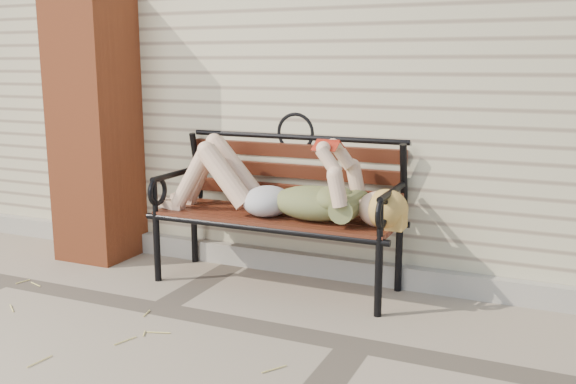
% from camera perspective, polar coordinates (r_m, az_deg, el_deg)
% --- Properties ---
extents(ground, '(80.00, 80.00, 0.00)m').
position_cam_1_polar(ground, '(3.51, 6.05, -13.35)').
color(ground, gray).
rests_on(ground, ground).
extents(house_wall, '(8.00, 4.00, 3.00)m').
position_cam_1_polar(house_wall, '(6.11, 15.25, 11.35)').
color(house_wall, beige).
rests_on(house_wall, ground).
extents(foundation_strip, '(8.00, 0.10, 0.15)m').
position_cam_1_polar(foundation_strip, '(4.35, 10.06, -7.41)').
color(foundation_strip, '#9D988E').
rests_on(foundation_strip, ground).
extents(brick_pillar, '(0.50, 0.50, 2.00)m').
position_cam_1_polar(brick_pillar, '(5.02, -16.75, 5.62)').
color(brick_pillar, '#A64925').
rests_on(brick_pillar, ground).
extents(garden_bench, '(1.76, 0.70, 1.14)m').
position_cam_1_polar(garden_bench, '(4.27, -0.55, 0.26)').
color(garden_bench, black).
rests_on(garden_bench, ground).
extents(reading_woman, '(1.66, 0.38, 0.52)m').
position_cam_1_polar(reading_woman, '(4.13, -1.17, 0.42)').
color(reading_woman, '#092E45').
rests_on(reading_woman, ground).
extents(straw_scatter, '(2.97, 1.67, 0.01)m').
position_cam_1_polar(straw_scatter, '(3.48, -19.28, -14.08)').
color(straw_scatter, '#DECE6C').
rests_on(straw_scatter, ground).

